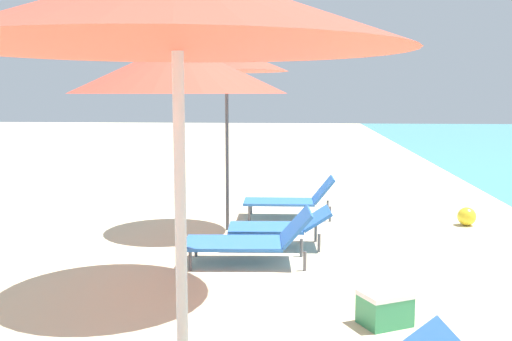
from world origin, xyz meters
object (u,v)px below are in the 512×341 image
object	(u,v)px
umbrella_farthest	(226,59)
lounger_farthest_shoreside	(292,199)
lounger_farthest_inland	(281,225)
cooler_box	(385,308)
beach_ball	(467,216)
umbrella_second	(177,8)
umbrella_third	(179,68)
lounger_third_shoreside	(252,239)

from	to	relation	value
umbrella_farthest	lounger_farthest_shoreside	size ratio (longest dim) A/B	1.86
lounger_farthest_inland	cooler_box	bearing A→B (deg)	107.90
lounger_farthest_shoreside	beach_ball	world-z (taller)	lounger_farthest_shoreside
umbrella_second	cooler_box	xyz separation A→B (m)	(1.26, 2.69, -2.24)
umbrella_third	beach_ball	bearing A→B (deg)	41.73
lounger_farthest_inland	beach_ball	world-z (taller)	lounger_farthest_inland
umbrella_second	lounger_farthest_inland	distance (m)	5.70
umbrella_third	lounger_farthest_inland	bearing A→B (deg)	63.11
umbrella_second	cooler_box	distance (m)	3.71
umbrella_farthest	beach_ball	bearing A→B (deg)	9.16
umbrella_third	lounger_farthest_shoreside	size ratio (longest dim) A/B	1.75
umbrella_second	lounger_farthest_shoreside	xyz separation A→B (m)	(0.35, 7.15, -2.07)
beach_ball	cooler_box	bearing A→B (deg)	-113.74
lounger_farthest_inland	cooler_box	xyz separation A→B (m)	(1.02, -2.61, -0.14)
lounger_third_shoreside	lounger_farthest_shoreside	bearing A→B (deg)	-103.28
umbrella_second	lounger_third_shoreside	size ratio (longest dim) A/B	1.68
lounger_farthest_shoreside	cooler_box	size ratio (longest dim) A/B	2.86
umbrella_second	lounger_farthest_inland	world-z (taller)	umbrella_second
umbrella_third	lounger_third_shoreside	xyz separation A→B (m)	(0.64, 1.07, -1.98)
umbrella_second	lounger_third_shoreside	bearing A→B (deg)	91.05
lounger_farthest_inland	beach_ball	xyz separation A→B (m)	(2.83, 1.50, -0.15)
lounger_third_shoreside	lounger_farthest_inland	world-z (taller)	lounger_third_shoreside
umbrella_second	umbrella_third	xyz separation A→B (m)	(-0.72, 3.42, -0.10)
umbrella_second	lounger_farthest_shoreside	size ratio (longest dim) A/B	1.76
lounger_farthest_shoreside	cooler_box	world-z (taller)	lounger_farthest_shoreside
umbrella_second	cooler_box	size ratio (longest dim) A/B	5.03
lounger_farthest_inland	beach_ball	size ratio (longest dim) A/B	4.89
umbrella_second	cooler_box	world-z (taller)	umbrella_second
umbrella_second	umbrella_third	world-z (taller)	umbrella_second
umbrella_second	umbrella_third	bearing A→B (deg)	101.87
umbrella_third	lounger_farthest_shoreside	distance (m)	4.35
umbrella_third	lounger_farthest_shoreside	world-z (taller)	umbrella_third
lounger_third_shoreside	umbrella_farthest	distance (m)	2.85
beach_ball	lounger_third_shoreside	bearing A→B (deg)	-143.76
cooler_box	lounger_farthest_inland	bearing A→B (deg)	111.39
lounger_farthest_shoreside	beach_ball	size ratio (longest dim) A/B	5.24
umbrella_third	lounger_farthest_shoreside	bearing A→B (deg)	74.01
cooler_box	beach_ball	bearing A→B (deg)	66.26
umbrella_farthest	cooler_box	bearing A→B (deg)	-62.19
lounger_third_shoreside	beach_ball	size ratio (longest dim) A/B	5.51
lounger_farthest_inland	lounger_farthest_shoreside	bearing A→B (deg)	-97.11
lounger_third_shoreside	lounger_farthest_inland	xyz separation A→B (m)	(0.32, 0.81, -0.02)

